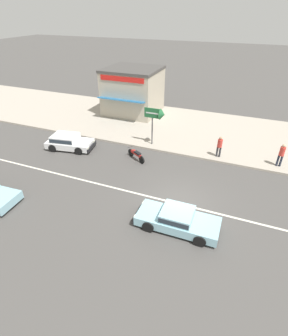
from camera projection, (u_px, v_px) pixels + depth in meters
The scene contains 10 objects.
ground_plane at pixel (179, 204), 14.83m from camera, with size 160.00×160.00×0.00m, color #4C4947.
lane_centre_stripe at pixel (179, 204), 14.83m from camera, with size 50.40×0.14×0.01m, color silver.
kerb_strip at pixel (211, 132), 23.06m from camera, with size 68.00×10.00×0.15m, color #ADA393.
sedan_pale_blue_1 at pixel (177, 219), 13.01m from camera, with size 4.23×1.81×1.06m.
hatchback_white_3 at pixel (68, 141), 20.37m from camera, with size 3.81×2.29×1.10m.
motorcycle_1 at pixel (136, 154), 18.92m from camera, with size 1.68×1.11×0.80m.
arrow_signboard at pixel (160, 115), 19.45m from camera, with size 1.62×0.82×2.99m.
pedestrian_near_clock at pixel (282, 153), 17.58m from camera, with size 0.34×0.34×1.66m.
pedestrian_mid_kerb at pixel (220, 145), 18.73m from camera, with size 0.34×0.34×1.59m.
shopfront_mid_block at pixel (133, 91), 26.16m from camera, with size 5.16×5.64×4.37m.
Camera 1 is at (2.48, -11.44, 9.55)m, focal length 28.00 mm.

